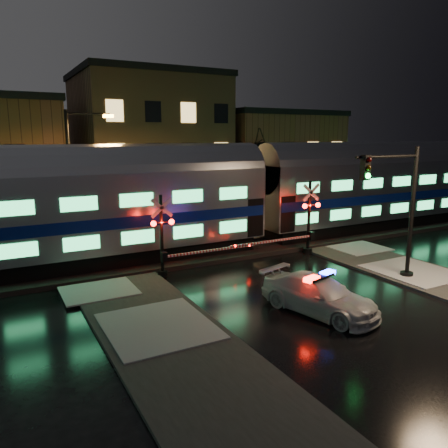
{
  "coord_description": "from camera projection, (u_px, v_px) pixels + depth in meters",
  "views": [
    {
      "loc": [
        -11.16,
        -16.39,
        6.53
      ],
      "look_at": [
        -0.95,
        2.5,
        2.2
      ],
      "focal_mm": 35.0,
      "sensor_mm": 36.0,
      "label": 1
    }
  ],
  "objects": [
    {
      "name": "building_right",
      "position": [
        269.0,
        158.0,
        45.75
      ],
      "size": [
        12.0,
        10.0,
        8.5
      ],
      "primitive_type": "cube",
      "color": "#583022",
      "rests_on": "ground"
    },
    {
      "name": "sidewalk_left",
      "position": [
        195.0,
        368.0,
        12.41
      ],
      "size": [
        4.0,
        20.0,
        0.12
      ],
      "primitive_type": "cube",
      "color": "#2D2D2D",
      "rests_on": "ground"
    },
    {
      "name": "police_car",
      "position": [
        319.0,
        295.0,
        16.34
      ],
      "size": [
        3.05,
        5.01,
        1.52
      ],
      "rotation": [
        0.0,
        0.0,
        0.26
      ],
      "color": "silver",
      "rests_on": "ground"
    },
    {
      "name": "streetlight",
      "position": [
        75.0,
        172.0,
        24.28
      ],
      "size": [
        2.66,
        0.28,
        7.95
      ],
      "color": "black",
      "rests_on": "ground"
    },
    {
      "name": "traffic_light",
      "position": [
        398.0,
        212.0,
        19.31
      ],
      "size": [
        3.94,
        0.71,
        6.09
      ],
      "rotation": [
        0.0,
        0.0,
        -0.04
      ],
      "color": "black",
      "rests_on": "ground"
    },
    {
      "name": "crossing_signal_left",
      "position": [
        170.0,
        243.0,
        20.45
      ],
      "size": [
        5.51,
        0.64,
        3.9
      ],
      "color": "black",
      "rests_on": "ground"
    },
    {
      "name": "train",
      "position": [
        258.0,
        191.0,
        25.5
      ],
      "size": [
        51.0,
        3.12,
        5.92
      ],
      "color": "black",
      "rests_on": "ballast"
    },
    {
      "name": "ballast",
      "position": [
        218.0,
        250.0,
        24.92
      ],
      "size": [
        90.0,
        4.2,
        0.24
      ],
      "primitive_type": "cube",
      "color": "black",
      "rests_on": "ground"
    },
    {
      "name": "ground",
      "position": [
        267.0,
        277.0,
        20.63
      ],
      "size": [
        120.0,
        120.0,
        0.0
      ],
      "primitive_type": "plane",
      "color": "black",
      "rests_on": "ground"
    },
    {
      "name": "crossing_signal_right",
      "position": [
        305.0,
        225.0,
        24.16
      ],
      "size": [
        5.82,
        0.66,
        4.12
      ],
      "color": "black",
      "rests_on": "ground"
    },
    {
      "name": "building_mid",
      "position": [
        148.0,
        145.0,
        39.83
      ],
      "size": [
        12.0,
        11.0,
        11.5
      ],
      "primitive_type": "cube",
      "color": "brown",
      "rests_on": "ground"
    }
  ]
}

